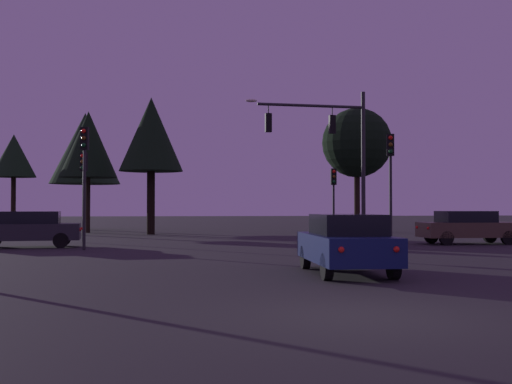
% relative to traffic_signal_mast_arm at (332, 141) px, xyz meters
% --- Properties ---
extents(ground_plane, '(168.00, 168.00, 0.00)m').
position_rel_traffic_signal_mast_arm_xyz_m(ground_plane, '(-5.16, 4.07, -4.92)').
color(ground_plane, '#262326').
rests_on(ground_plane, ground).
extents(traffic_signal_mast_arm, '(6.01, 0.60, 7.39)m').
position_rel_traffic_signal_mast_arm_xyz_m(traffic_signal_mast_arm, '(0.00, 0.00, 0.00)').
color(traffic_signal_mast_arm, '#232326').
rests_on(traffic_signal_mast_arm, ground).
extents(traffic_light_corner_left, '(0.32, 0.36, 3.82)m').
position_rel_traffic_signal_mast_arm_xyz_m(traffic_light_corner_left, '(1.16, 3.86, -2.20)').
color(traffic_light_corner_left, '#232326').
rests_on(traffic_light_corner_left, ground).
extents(traffic_light_corner_right, '(0.36, 0.38, 4.72)m').
position_rel_traffic_signal_mast_arm_xyz_m(traffic_light_corner_right, '(1.09, -5.02, -1.60)').
color(traffic_light_corner_right, '#232326').
rests_on(traffic_light_corner_right, ground).
extents(traffic_light_median, '(0.37, 0.39, 4.32)m').
position_rel_traffic_signal_mast_arm_xyz_m(traffic_light_median, '(-11.93, 1.24, -1.86)').
color(traffic_light_median, '#232326').
rests_on(traffic_light_median, ground).
extents(traffic_light_far_side, '(0.34, 0.37, 4.87)m').
position_rel_traffic_signal_mast_arm_xyz_m(traffic_light_far_side, '(-11.27, -4.15, -1.50)').
color(traffic_light_far_side, '#232326').
rests_on(traffic_light_far_side, ground).
extents(car_nearside_lane, '(2.00, 4.36, 1.52)m').
position_rel_traffic_signal_mast_arm_xyz_m(car_nearside_lane, '(-3.61, -14.32, -4.13)').
color(car_nearside_lane, '#0F1947').
rests_on(car_nearside_lane, ground).
extents(car_crossing_left, '(4.55, 1.83, 1.52)m').
position_rel_traffic_signal_mast_arm_xyz_m(car_crossing_left, '(5.73, -2.58, -4.13)').
color(car_crossing_left, '#473828').
rests_on(car_crossing_left, ground).
extents(car_crossing_right, '(4.52, 2.16, 1.52)m').
position_rel_traffic_signal_mast_arm_xyz_m(car_crossing_right, '(-13.80, -2.12, -4.13)').
color(car_crossing_right, '#232328').
rests_on(car_crossing_right, ground).
extents(tree_behind_sign, '(5.17, 5.17, 8.70)m').
position_rel_traffic_signal_mast_arm_xyz_m(tree_behind_sign, '(-13.82, 18.49, 1.13)').
color(tree_behind_sign, black).
rests_on(tree_behind_sign, ground).
extents(tree_left_far, '(3.96, 3.96, 8.54)m').
position_rel_traffic_signal_mast_arm_xyz_m(tree_left_far, '(-8.86, 9.89, 1.26)').
color(tree_left_far, black).
rests_on(tree_left_far, ground).
extents(tree_center_horizon, '(3.00, 3.00, 6.69)m').
position_rel_traffic_signal_mast_arm_xyz_m(tree_center_horizon, '(-18.22, 15.37, 0.25)').
color(tree_center_horizon, black).
rests_on(tree_center_horizon, ground).
extents(tree_right_cluster, '(4.84, 4.84, 8.61)m').
position_rel_traffic_signal_mast_arm_xyz_m(tree_right_cluster, '(5.28, 12.58, 1.24)').
color(tree_right_cluster, black).
rests_on(tree_right_cluster, ground).
extents(tree_lot_edge, '(3.80, 3.80, 8.06)m').
position_rel_traffic_signal_mast_arm_xyz_m(tree_lot_edge, '(-13.01, 13.17, 0.92)').
color(tree_lot_edge, black).
rests_on(tree_lot_edge, ground).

